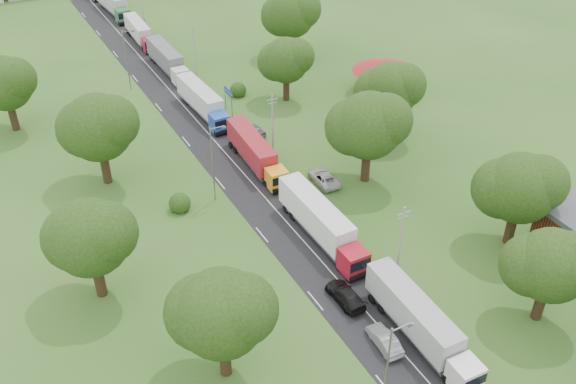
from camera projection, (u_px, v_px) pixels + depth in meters
ground at (316, 255)px, 69.45m from camera, size 260.00×260.00×0.00m
road at (239, 169)px, 83.99m from camera, size 8.00×200.00×0.04m
info_sign at (228, 95)px, 95.24m from camera, size 0.12×3.10×4.10m
pole_1 at (400, 242)px, 63.86m from camera, size 1.60×0.24×9.00m
pole_2 at (273, 124)px, 84.22m from camera, size 1.60×0.24×9.00m
pole_3 at (195, 52)px, 104.59m from camera, size 1.60×0.24×9.00m
pole_4 at (142, 4)px, 124.95m from camera, size 1.60×0.24×9.00m
lamp_0 at (388, 368)px, 49.68m from camera, size 2.03×0.22×10.00m
lamp_1 at (214, 160)px, 75.14m from camera, size 2.03×0.22×10.00m
lamp_2 at (127, 57)px, 100.59m from camera, size 2.03×0.22×10.00m
tree_2 at (550, 265)px, 58.19m from camera, size 8.00×8.00×10.10m
tree_3 at (519, 187)px, 67.46m from camera, size 8.80×8.80×11.07m
tree_4 at (368, 125)px, 77.48m from camera, size 9.60×9.60×12.05m
tree_5 at (390, 89)px, 87.15m from camera, size 8.80×8.80×11.07m
tree_6 at (286, 60)px, 97.13m from camera, size 8.00×8.00×10.10m
tree_7 at (291, 13)px, 110.86m from camera, size 9.60×9.60×12.05m
tree_10 at (221, 312)px, 52.35m from camera, size 8.80×8.80×11.07m
tree_11 at (89, 237)px, 60.53m from camera, size 8.80×8.80×11.07m
tree_12 at (97, 127)px, 77.07m from camera, size 9.60×9.60×12.05m
tree_13 at (4, 83)px, 88.84m from camera, size 8.80×8.80×11.07m
house_cream at (385, 71)px, 100.92m from camera, size 10.08×10.08×5.80m
truck_0 at (419, 321)px, 58.42m from camera, size 2.91×14.86×4.11m
truck_1 at (321, 222)px, 70.66m from camera, size 2.72×15.57×4.32m
truck_2 at (255, 152)px, 83.44m from camera, size 3.12×14.48×4.00m
truck_3 at (203, 101)px, 95.47m from camera, size 3.02×14.74×4.07m
truck_4 at (167, 59)px, 108.63m from camera, size 2.62×14.62×4.05m
truck_5 at (139, 32)px, 119.83m from camera, size 2.69×13.56×3.75m
truck_6 at (113, 3)px, 132.69m from camera, size 3.46×15.59×4.30m
car_lane_mid at (384, 340)px, 58.44m from camera, size 1.85×4.54×1.46m
car_lane_rear at (345, 295)px, 63.26m from camera, size 2.20×5.27×1.52m
car_verge_near at (324, 178)px, 80.77m from camera, size 2.66×5.42×1.48m
car_verge_far at (252, 130)px, 91.09m from camera, size 2.70×4.89×1.57m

